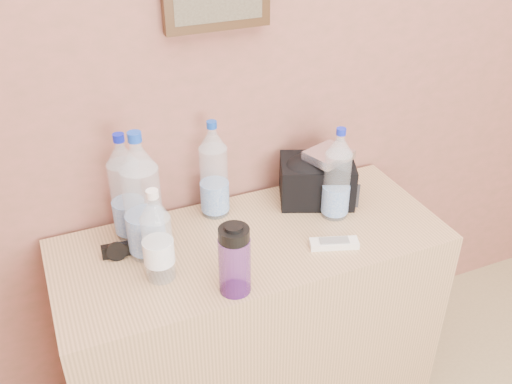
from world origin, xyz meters
TOP-DOWN VIEW (x-y plane):
  - dresser at (-0.17, 1.74)m, footprint 1.15×0.48m
  - pet_large_a at (-0.46, 1.80)m, footprint 0.10×0.10m
  - pet_large_b at (-0.49, 1.91)m, footprint 0.09×0.09m
  - pet_large_c at (-0.22, 1.92)m, footprint 0.08×0.08m
  - pet_large_d at (0.12, 1.76)m, footprint 0.08×0.08m
  - pet_small at (-0.46, 1.68)m, footprint 0.08×0.08m
  - nalgene_bottle at (-0.29, 1.55)m, footprint 0.08×0.08m
  - sunglasses at (-0.51, 1.81)m, footprint 0.16×0.07m
  - ac_remote at (0.03, 1.61)m, footprint 0.15×0.09m
  - toiletry_bag at (0.11, 1.86)m, footprint 0.28×0.24m
  - foil_packet at (0.13, 1.83)m, footprint 0.16×0.14m

SIDE VIEW (x-z plane):
  - dresser at x=-0.17m, z-range 0.00..0.72m
  - ac_remote at x=0.03m, z-range 0.72..0.74m
  - sunglasses at x=-0.51m, z-range 0.72..0.76m
  - toiletry_bag at x=0.11m, z-range 0.72..0.88m
  - nalgene_bottle at x=-0.29m, z-range 0.72..0.92m
  - pet_small at x=-0.46m, z-range 0.70..0.98m
  - pet_large_d at x=0.12m, z-range 0.70..1.00m
  - pet_large_c at x=-0.22m, z-range 0.70..1.02m
  - pet_large_b at x=-0.49m, z-range 0.70..1.03m
  - pet_large_a at x=-0.46m, z-range 0.70..1.08m
  - foil_packet at x=0.13m, z-range 0.88..0.90m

